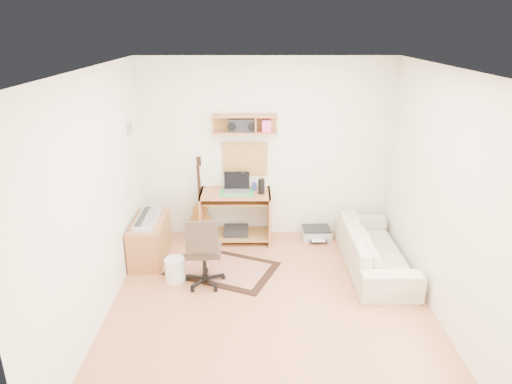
{
  "coord_description": "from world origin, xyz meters",
  "views": [
    {
      "loc": [
        -0.19,
        -4.41,
        3.0
      ],
      "look_at": [
        -0.15,
        1.05,
        1.0
      ],
      "focal_mm": 32.31,
      "sensor_mm": 36.0,
      "label": 1
    }
  ],
  "objects_px": {
    "printer": "(316,233)",
    "sofa": "(375,242)",
    "task_chair": "(204,250)",
    "cabinet": "(149,240)",
    "desk": "(236,217)"
  },
  "relations": [
    {
      "from": "cabinet",
      "to": "printer",
      "type": "distance_m",
      "value": 2.41
    },
    {
      "from": "task_chair",
      "to": "cabinet",
      "type": "height_order",
      "value": "task_chair"
    },
    {
      "from": "desk",
      "to": "cabinet",
      "type": "height_order",
      "value": "desk"
    },
    {
      "from": "desk",
      "to": "cabinet",
      "type": "distance_m",
      "value": 1.27
    },
    {
      "from": "sofa",
      "to": "task_chair",
      "type": "bearing_deg",
      "value": 100.23
    },
    {
      "from": "sofa",
      "to": "desk",
      "type": "bearing_deg",
      "value": 65.9
    },
    {
      "from": "desk",
      "to": "cabinet",
      "type": "relative_size",
      "value": 1.11
    },
    {
      "from": "task_chair",
      "to": "sofa",
      "type": "distance_m",
      "value": 2.19
    },
    {
      "from": "cabinet",
      "to": "printer",
      "type": "relative_size",
      "value": 2.18
    },
    {
      "from": "desk",
      "to": "sofa",
      "type": "relative_size",
      "value": 0.55
    },
    {
      "from": "printer",
      "to": "sofa",
      "type": "relative_size",
      "value": 0.23
    },
    {
      "from": "task_chair",
      "to": "cabinet",
      "type": "distance_m",
      "value": 1.05
    },
    {
      "from": "task_chair",
      "to": "sofa",
      "type": "bearing_deg",
      "value": 8.72
    },
    {
      "from": "cabinet",
      "to": "desk",
      "type": "bearing_deg",
      "value": 25.55
    },
    {
      "from": "task_chair",
      "to": "cabinet",
      "type": "relative_size",
      "value": 1.02
    }
  ]
}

